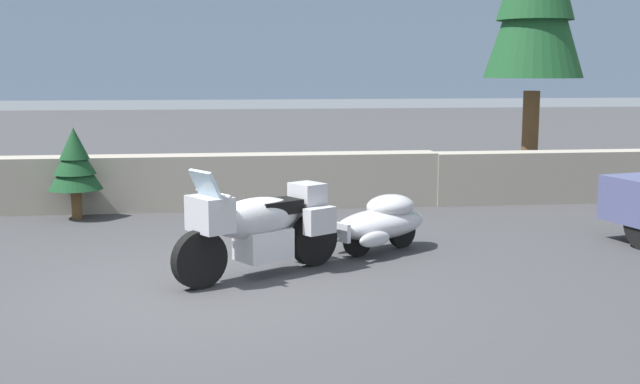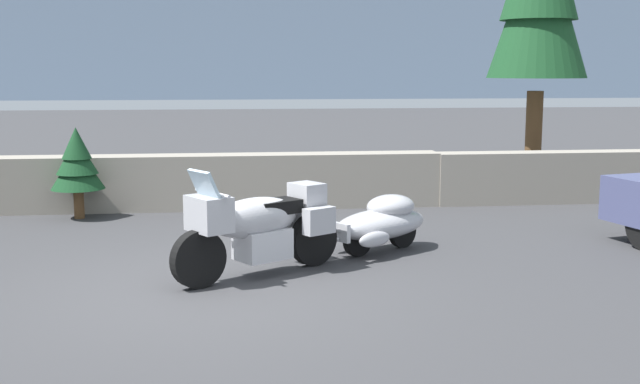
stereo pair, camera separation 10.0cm
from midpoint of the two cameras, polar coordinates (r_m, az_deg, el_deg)
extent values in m
plane|color=#38383A|center=(8.90, -7.89, -7.09)|extent=(80.00, 80.00, 0.00)
cube|color=gray|center=(13.93, -7.52, 0.74)|extent=(8.00, 0.59, 0.96)
cube|color=#7F93AD|center=(103.90, -6.96, 11.90)|extent=(240.00, 80.00, 16.00)
cylinder|color=black|center=(8.95, -8.47, -4.83)|extent=(0.63, 0.47, 0.66)
cylinder|color=black|center=(9.86, -0.19, -3.44)|extent=(0.63, 0.47, 0.66)
cube|color=silver|center=(9.40, -3.88, -3.77)|extent=(0.74, 0.69, 0.36)
ellipsoid|color=#B2B2B7|center=(9.27, -4.40, -1.86)|extent=(1.25, 1.01, 0.48)
cube|color=#B2B2B7|center=(8.92, -7.71, -1.57)|extent=(0.58, 0.63, 0.40)
cube|color=#9EB7C6|center=(8.84, -8.03, 0.50)|extent=(0.39, 0.47, 0.34)
cube|color=black|center=(9.43, -2.91, -1.05)|extent=(0.67, 0.60, 0.16)
cube|color=#B2B2B7|center=(9.69, -0.65, -0.17)|extent=(0.48, 0.51, 0.28)
cube|color=#B2B2B7|center=(9.48, 0.24, -2.09)|extent=(0.42, 0.35, 0.32)
cube|color=#B2B2B7|center=(9.95, -1.95, -1.58)|extent=(0.42, 0.35, 0.32)
cylinder|color=silver|center=(8.90, -7.47, -0.08)|extent=(0.41, 0.61, 0.04)
cylinder|color=silver|center=(8.92, -8.23, -3.22)|extent=(0.25, 0.20, 0.54)
cylinder|color=black|center=(10.36, 3.03, -3.47)|extent=(0.42, 0.32, 0.44)
cylinder|color=black|center=(10.92, 6.24, -2.87)|extent=(0.42, 0.32, 0.44)
ellipsoid|color=#B2B2B7|center=(10.61, 4.69, -2.32)|extent=(1.63, 1.38, 0.40)
ellipsoid|color=#B2B2B7|center=(10.69, 5.40, -1.04)|extent=(0.91, 0.86, 0.32)
cube|color=silver|center=(10.14, 1.78, -2.93)|extent=(0.22, 0.30, 0.24)
ellipsoid|color=#B2B2B7|center=(10.12, 4.25, -3.44)|extent=(0.51, 0.40, 0.20)
ellipsoid|color=#B2B2B7|center=(10.58, 1.87, -2.87)|extent=(0.51, 0.40, 0.20)
cylinder|color=silver|center=(9.91, 0.07, -3.73)|extent=(0.62, 0.42, 0.05)
cylinder|color=brown|center=(16.76, 15.33, 3.65)|extent=(0.33, 0.33, 1.99)
cylinder|color=brown|center=(13.54, -16.82, -0.92)|extent=(0.17, 0.17, 0.43)
cone|color=#143D1E|center=(13.46, -16.94, 1.66)|extent=(0.87, 0.87, 0.69)
cone|color=#143D1E|center=(13.43, -16.98, 2.54)|extent=(0.67, 0.67, 0.60)
cone|color=#143D1E|center=(13.41, -17.02, 3.41)|extent=(0.48, 0.48, 0.51)
camera|label=1|loc=(0.05, -89.72, 0.04)|focal=44.27mm
camera|label=2|loc=(0.05, 90.28, -0.04)|focal=44.27mm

